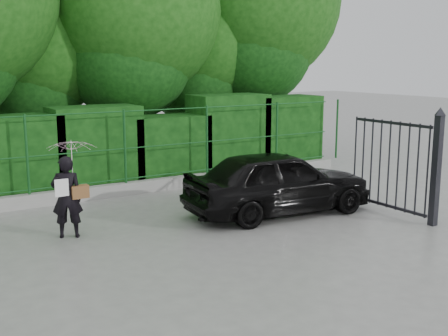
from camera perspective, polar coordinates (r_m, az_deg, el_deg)
ground at (r=9.94m, az=-2.15°, el=-8.14°), size 80.00×80.00×0.00m
kerb at (r=13.85m, az=-11.44°, el=-2.28°), size 14.00×0.25×0.30m
fence at (r=13.73m, az=-10.73°, el=2.10°), size 14.13×0.06×1.80m
hedge at (r=14.67m, az=-12.31°, el=1.90°), size 14.20×1.20×2.30m
trees at (r=17.00m, az=-12.26°, el=15.22°), size 17.10×6.15×8.08m
gate at (r=12.05m, az=18.98°, el=0.45°), size 0.22×2.33×2.36m
woman at (r=10.70m, az=-15.30°, el=-0.52°), size 0.93×0.91×1.82m
car at (r=12.04m, az=5.54°, el=-1.40°), size 4.22×2.00×1.39m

